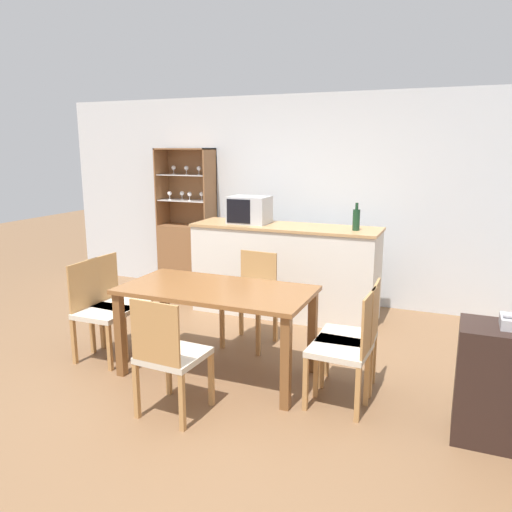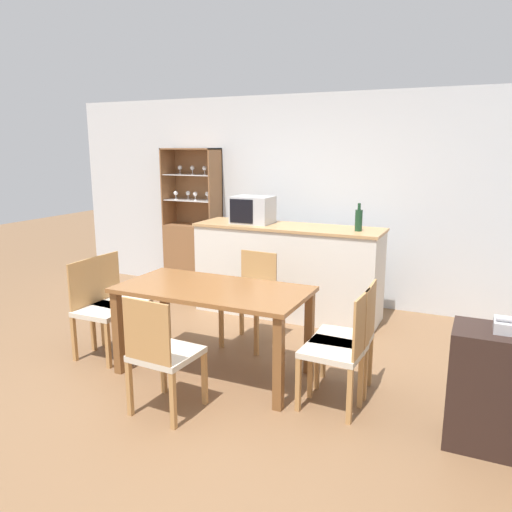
{
  "view_description": "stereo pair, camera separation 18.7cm",
  "coord_description": "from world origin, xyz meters",
  "px_view_note": "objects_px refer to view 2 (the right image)",
  "views": [
    {
      "loc": [
        1.92,
        -3.39,
        1.92
      ],
      "look_at": [
        0.08,
        1.04,
        0.87
      ],
      "focal_mm": 35.0,
      "sensor_mm": 36.0,
      "label": 1
    },
    {
      "loc": [
        2.09,
        -3.31,
        1.92
      ],
      "look_at": [
        0.08,
        1.04,
        0.87
      ],
      "focal_mm": 35.0,
      "sensor_mm": 36.0,
      "label": 2
    }
  ],
  "objects_px": {
    "dining_chair_side_left_near": "(100,308)",
    "side_cabinet": "(496,389)",
    "microwave": "(253,210)",
    "dining_chair_head_near": "(162,354)",
    "wine_bottle": "(359,220)",
    "dining_chair_side_left_far": "(118,301)",
    "dining_table": "(213,300)",
    "display_cabinet": "(194,246)",
    "telephone": "(510,326)",
    "dining_chair_side_right_far": "(348,338)",
    "dining_chair_side_right_near": "(339,349)",
    "dining_chair_head_far": "(251,299)"
  },
  "relations": [
    {
      "from": "display_cabinet",
      "to": "dining_chair_head_far",
      "type": "relative_size",
      "value": 2.11
    },
    {
      "from": "dining_chair_side_right_far",
      "to": "side_cabinet",
      "type": "relative_size",
      "value": 1.14
    },
    {
      "from": "microwave",
      "to": "side_cabinet",
      "type": "bearing_deg",
      "value": -36.08
    },
    {
      "from": "dining_chair_head_near",
      "to": "side_cabinet",
      "type": "xyz_separation_m",
      "value": [
        2.19,
        0.55,
        -0.06
      ]
    },
    {
      "from": "dining_chair_side_left_far",
      "to": "dining_chair_head_near",
      "type": "distance_m",
      "value": 1.42
    },
    {
      "from": "dining_chair_side_left_far",
      "to": "dining_chair_side_right_far",
      "type": "relative_size",
      "value": 1.0
    },
    {
      "from": "dining_table",
      "to": "dining_chair_head_far",
      "type": "relative_size",
      "value": 1.77
    },
    {
      "from": "display_cabinet",
      "to": "wine_bottle",
      "type": "xyz_separation_m",
      "value": [
        2.4,
        -0.56,
        0.59
      ]
    },
    {
      "from": "dining_chair_head_near",
      "to": "wine_bottle",
      "type": "height_order",
      "value": "wine_bottle"
    },
    {
      "from": "dining_chair_side_right_near",
      "to": "microwave",
      "type": "bearing_deg",
      "value": 43.09
    },
    {
      "from": "dining_table",
      "to": "dining_chair_side_left_far",
      "type": "relative_size",
      "value": 1.77
    },
    {
      "from": "dining_chair_side_left_far",
      "to": "dining_table",
      "type": "bearing_deg",
      "value": 87.39
    },
    {
      "from": "dining_chair_side_right_far",
      "to": "microwave",
      "type": "distance_m",
      "value": 2.36
    },
    {
      "from": "dining_chair_side_left_far",
      "to": "dining_chair_side_left_near",
      "type": "height_order",
      "value": "same"
    },
    {
      "from": "dining_chair_side_left_near",
      "to": "side_cabinet",
      "type": "distance_m",
      "value": 3.32
    },
    {
      "from": "dining_chair_side_right_far",
      "to": "dining_chair_side_right_near",
      "type": "distance_m",
      "value": 0.25
    },
    {
      "from": "dining_table",
      "to": "dining_chair_head_near",
      "type": "relative_size",
      "value": 1.77
    },
    {
      "from": "microwave",
      "to": "telephone",
      "type": "bearing_deg",
      "value": -35.56
    },
    {
      "from": "dining_chair_side_right_far",
      "to": "dining_chair_side_left_near",
      "type": "height_order",
      "value": "same"
    },
    {
      "from": "dining_chair_side_right_near",
      "to": "dining_chair_head_near",
      "type": "bearing_deg",
      "value": 121.15
    },
    {
      "from": "microwave",
      "to": "side_cabinet",
      "type": "xyz_separation_m",
      "value": [
        2.62,
        -1.91,
        -0.81
      ]
    },
    {
      "from": "dining_chair_head_near",
      "to": "microwave",
      "type": "bearing_deg",
      "value": 103.16
    },
    {
      "from": "display_cabinet",
      "to": "dining_chair_side_left_far",
      "type": "distance_m",
      "value": 2.16
    },
    {
      "from": "dining_table",
      "to": "dining_chair_head_far",
      "type": "height_order",
      "value": "dining_chair_head_far"
    },
    {
      "from": "dining_chair_side_right_far",
      "to": "telephone",
      "type": "distance_m",
      "value": 1.19
    },
    {
      "from": "display_cabinet",
      "to": "telephone",
      "type": "distance_m",
      "value": 4.51
    },
    {
      "from": "dining_chair_head_far",
      "to": "wine_bottle",
      "type": "bearing_deg",
      "value": -126.66
    },
    {
      "from": "display_cabinet",
      "to": "telephone",
      "type": "xyz_separation_m",
      "value": [
        3.8,
        -2.42,
        0.25
      ]
    },
    {
      "from": "dining_chair_side_left_near",
      "to": "telephone",
      "type": "relative_size",
      "value": 4.58
    },
    {
      "from": "dining_chair_side_right_near",
      "to": "dining_chair_head_far",
      "type": "bearing_deg",
      "value": 55.29
    },
    {
      "from": "dining_chair_side_left_far",
      "to": "dining_chair_side_right_far",
      "type": "xyz_separation_m",
      "value": [
        2.27,
        -0.0,
        0.0
      ]
    },
    {
      "from": "dining_chair_side_left_near",
      "to": "dining_chair_head_near",
      "type": "relative_size",
      "value": 1.0
    },
    {
      "from": "dining_chair_side_left_far",
      "to": "wine_bottle",
      "type": "distance_m",
      "value": 2.59
    },
    {
      "from": "dining_chair_side_right_near",
      "to": "dining_chair_side_left_far",
      "type": "bearing_deg",
      "value": 86.41
    },
    {
      "from": "microwave",
      "to": "wine_bottle",
      "type": "xyz_separation_m",
      "value": [
        1.25,
        -0.04,
        -0.04
      ]
    },
    {
      "from": "display_cabinet",
      "to": "dining_chair_head_near",
      "type": "relative_size",
      "value": 2.11
    },
    {
      "from": "dining_chair_side_right_far",
      "to": "telephone",
      "type": "xyz_separation_m",
      "value": [
        1.09,
        -0.3,
        0.37
      ]
    },
    {
      "from": "dining_chair_side_left_far",
      "to": "dining_chair_side_right_far",
      "type": "bearing_deg",
      "value": 93.67
    },
    {
      "from": "dining_chair_side_left_far",
      "to": "dining_chair_head_near",
      "type": "bearing_deg",
      "value": 56.28
    },
    {
      "from": "display_cabinet",
      "to": "wine_bottle",
      "type": "height_order",
      "value": "display_cabinet"
    },
    {
      "from": "dining_table",
      "to": "dining_chair_side_right_near",
      "type": "bearing_deg",
      "value": -6.28
    },
    {
      "from": "dining_table",
      "to": "dining_chair_head_far",
      "type": "distance_m",
      "value": 0.77
    },
    {
      "from": "dining_chair_side_left_far",
      "to": "wine_bottle",
      "type": "height_order",
      "value": "wine_bottle"
    },
    {
      "from": "dining_chair_side_left_near",
      "to": "microwave",
      "type": "bearing_deg",
      "value": 158.72
    },
    {
      "from": "dining_chair_side_right_far",
      "to": "display_cabinet",
      "type": "bearing_deg",
      "value": 49.99
    },
    {
      "from": "dining_chair_side_left_far",
      "to": "dining_chair_head_near",
      "type": "relative_size",
      "value": 1.0
    },
    {
      "from": "dining_table",
      "to": "dining_chair_side_left_near",
      "type": "height_order",
      "value": "dining_chair_side_left_near"
    },
    {
      "from": "side_cabinet",
      "to": "telephone",
      "type": "distance_m",
      "value": 0.44
    },
    {
      "from": "display_cabinet",
      "to": "dining_chair_side_right_far",
      "type": "distance_m",
      "value": 3.44
    },
    {
      "from": "dining_chair_head_near",
      "to": "wine_bottle",
      "type": "relative_size",
      "value": 3.07
    }
  ]
}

